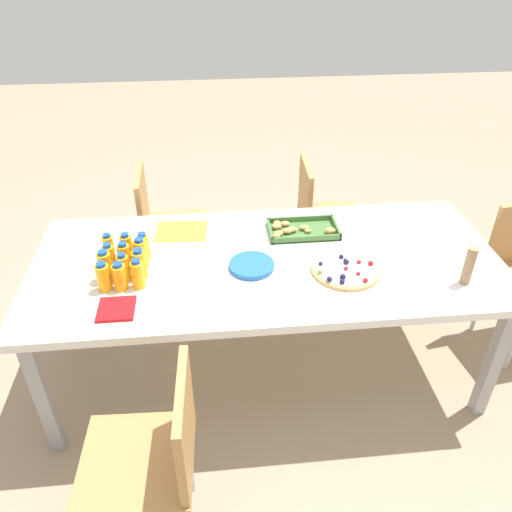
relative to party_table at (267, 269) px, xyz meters
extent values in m
plane|color=gray|center=(0.00, 0.00, -0.67)|extent=(12.00, 12.00, 0.00)
cube|color=white|center=(0.00, 0.00, 0.04)|extent=(2.20, 0.96, 0.04)
cube|color=#99999E|center=(-1.02, -0.40, -0.32)|extent=(0.06, 0.06, 0.68)
cube|color=#99999E|center=(1.02, -0.40, -0.32)|extent=(0.06, 0.06, 0.68)
cube|color=#99999E|center=(-1.02, 0.40, -0.32)|extent=(0.06, 0.06, 0.68)
cube|color=#99999E|center=(1.02, 0.40, -0.32)|extent=(0.06, 0.06, 0.68)
cube|color=#B7844C|center=(0.52, 0.81, -0.22)|extent=(0.42, 0.42, 0.04)
cube|color=#B7844C|center=(0.34, 0.82, -0.03)|extent=(0.05, 0.38, 0.38)
cylinder|color=silver|center=(0.69, 0.96, -0.46)|extent=(0.02, 0.02, 0.41)
cylinder|color=silver|center=(0.68, 0.64, -0.46)|extent=(0.02, 0.02, 0.41)
cylinder|color=silver|center=(0.37, 0.98, -0.46)|extent=(0.02, 0.02, 0.41)
cylinder|color=silver|center=(0.36, 0.66, -0.46)|extent=(0.02, 0.02, 0.41)
cylinder|color=silver|center=(1.27, 0.18, -0.46)|extent=(0.02, 0.02, 0.41)
cube|color=#B7844C|center=(-0.48, 0.79, -0.22)|extent=(0.41, 0.41, 0.04)
cube|color=#B7844C|center=(-0.66, 0.79, -0.03)|extent=(0.04, 0.38, 0.38)
cylinder|color=silver|center=(-0.32, 0.96, -0.46)|extent=(0.02, 0.02, 0.41)
cylinder|color=silver|center=(-0.31, 0.64, -0.46)|extent=(0.02, 0.02, 0.41)
cylinder|color=silver|center=(-0.64, 0.95, -0.46)|extent=(0.02, 0.02, 0.41)
cylinder|color=silver|center=(-0.63, 0.63, -0.46)|extent=(0.02, 0.02, 0.41)
cube|color=#B7844C|center=(-0.57, -0.83, -0.22)|extent=(0.42, 0.42, 0.04)
cube|color=#B7844C|center=(-0.38, -0.84, -0.03)|extent=(0.05, 0.38, 0.38)
cylinder|color=silver|center=(-0.72, -0.67, -0.46)|extent=(0.02, 0.02, 0.41)
cylinder|color=silver|center=(-0.40, -0.68, -0.46)|extent=(0.02, 0.02, 0.41)
cylinder|color=#FAAB14|center=(-0.73, -0.16, 0.12)|extent=(0.06, 0.06, 0.12)
cylinder|color=blue|center=(-0.73, -0.16, 0.19)|extent=(0.04, 0.04, 0.02)
cylinder|color=#FAAC14|center=(-0.66, -0.16, 0.12)|extent=(0.06, 0.06, 0.12)
cylinder|color=blue|center=(-0.66, -0.16, 0.18)|extent=(0.04, 0.04, 0.02)
cylinder|color=#FAAD14|center=(-0.58, -0.16, 0.12)|extent=(0.06, 0.06, 0.12)
cylinder|color=blue|center=(-0.58, -0.16, 0.19)|extent=(0.04, 0.04, 0.02)
cylinder|color=#FAAD14|center=(-0.73, -0.09, 0.13)|extent=(0.06, 0.06, 0.13)
cylinder|color=blue|center=(-0.73, -0.09, 0.20)|extent=(0.04, 0.04, 0.02)
cylinder|color=#F9AD14|center=(-0.65, -0.09, 0.12)|extent=(0.05, 0.05, 0.12)
cylinder|color=blue|center=(-0.65, -0.09, 0.18)|extent=(0.03, 0.03, 0.02)
cylinder|color=#FAAC14|center=(-0.58, -0.08, 0.12)|extent=(0.06, 0.06, 0.13)
cylinder|color=blue|center=(-0.58, -0.08, 0.19)|extent=(0.04, 0.04, 0.02)
cylinder|color=#FAAD14|center=(-0.72, -0.01, 0.12)|extent=(0.05, 0.05, 0.12)
cylinder|color=blue|center=(-0.72, -0.01, 0.19)|extent=(0.04, 0.04, 0.02)
cylinder|color=#FAAC14|center=(-0.65, -0.01, 0.12)|extent=(0.06, 0.06, 0.12)
cylinder|color=blue|center=(-0.65, -0.01, 0.19)|extent=(0.04, 0.04, 0.02)
cylinder|color=#F9AE14|center=(-0.58, 0.00, 0.13)|extent=(0.06, 0.06, 0.13)
cylinder|color=blue|center=(-0.58, 0.00, 0.20)|extent=(0.04, 0.04, 0.02)
cylinder|color=#F9AD14|center=(-0.73, 0.06, 0.12)|extent=(0.05, 0.05, 0.13)
cylinder|color=blue|center=(-0.73, 0.06, 0.19)|extent=(0.03, 0.03, 0.02)
cylinder|color=#F9AD14|center=(-0.65, 0.06, 0.12)|extent=(0.06, 0.06, 0.13)
cylinder|color=blue|center=(-0.65, 0.06, 0.19)|extent=(0.04, 0.04, 0.02)
cylinder|color=#F9AC14|center=(-0.58, 0.06, 0.12)|extent=(0.06, 0.06, 0.12)
cylinder|color=blue|center=(-0.58, 0.06, 0.19)|extent=(0.04, 0.04, 0.02)
cylinder|color=tan|center=(0.34, -0.13, 0.07)|extent=(0.32, 0.32, 0.02)
cylinder|color=white|center=(0.34, -0.13, 0.08)|extent=(0.29, 0.29, 0.01)
sphere|color=red|center=(0.41, -0.11, 0.09)|extent=(0.02, 0.02, 0.02)
sphere|color=#1E1947|center=(0.25, -0.23, 0.09)|extent=(0.03, 0.03, 0.03)
sphere|color=#1E1947|center=(0.35, -0.09, 0.09)|extent=(0.02, 0.02, 0.02)
sphere|color=#66B238|center=(0.22, -0.17, 0.09)|extent=(0.02, 0.02, 0.02)
sphere|color=red|center=(0.34, -0.15, 0.09)|extent=(0.02, 0.02, 0.02)
sphere|color=red|center=(0.46, -0.13, 0.09)|extent=(0.03, 0.03, 0.03)
sphere|color=#1E1947|center=(0.30, -0.25, 0.09)|extent=(0.02, 0.02, 0.02)
sphere|color=#1E1947|center=(0.31, -0.22, 0.09)|extent=(0.03, 0.03, 0.03)
sphere|color=#1E1947|center=(0.34, -0.06, 0.09)|extent=(0.02, 0.02, 0.02)
sphere|color=red|center=(0.40, -0.25, 0.09)|extent=(0.02, 0.02, 0.02)
sphere|color=#1E1947|center=(0.35, -0.11, 0.09)|extent=(0.03, 0.03, 0.03)
sphere|color=#1E1947|center=(0.23, -0.11, 0.09)|extent=(0.02, 0.02, 0.02)
sphere|color=red|center=(0.38, -0.20, 0.09)|extent=(0.02, 0.02, 0.02)
cube|color=#477238|center=(0.21, 0.23, 0.06)|extent=(0.36, 0.21, 0.01)
cube|color=#477238|center=(0.21, 0.13, 0.08)|extent=(0.36, 0.01, 0.03)
cube|color=#477238|center=(0.21, 0.33, 0.08)|extent=(0.36, 0.01, 0.03)
cube|color=#477238|center=(0.04, 0.23, 0.08)|extent=(0.01, 0.21, 0.03)
cube|color=#477238|center=(0.38, 0.23, 0.08)|extent=(0.01, 0.21, 0.03)
ellipsoid|color=tan|center=(0.13, 0.28, 0.08)|extent=(0.05, 0.03, 0.03)
ellipsoid|color=tan|center=(0.08, 0.19, 0.08)|extent=(0.05, 0.03, 0.03)
ellipsoid|color=tan|center=(0.09, 0.29, 0.08)|extent=(0.04, 0.03, 0.03)
ellipsoid|color=tan|center=(0.22, 0.23, 0.08)|extent=(0.05, 0.03, 0.03)
ellipsoid|color=tan|center=(0.23, 0.20, 0.08)|extent=(0.04, 0.03, 0.02)
ellipsoid|color=tan|center=(0.08, 0.26, 0.08)|extent=(0.05, 0.04, 0.03)
ellipsoid|color=tan|center=(0.34, 0.19, 0.08)|extent=(0.06, 0.04, 0.03)
ellipsoid|color=tan|center=(0.16, 0.22, 0.08)|extent=(0.05, 0.03, 0.03)
ellipsoid|color=tan|center=(0.13, 0.21, 0.08)|extent=(0.05, 0.04, 0.03)
ellipsoid|color=tan|center=(0.07, 0.17, 0.08)|extent=(0.04, 0.03, 0.02)
cylinder|color=blue|center=(-0.08, -0.06, 0.06)|extent=(0.21, 0.21, 0.00)
cylinder|color=blue|center=(-0.08, -0.06, 0.07)|extent=(0.21, 0.21, 0.00)
cylinder|color=blue|center=(-0.08, -0.06, 0.07)|extent=(0.21, 0.21, 0.00)
cylinder|color=blue|center=(-0.08, -0.06, 0.08)|extent=(0.21, 0.21, 0.00)
cylinder|color=blue|center=(-0.08, -0.06, 0.08)|extent=(0.21, 0.21, 0.00)
cube|color=red|center=(-0.66, -0.31, 0.07)|extent=(0.15, 0.15, 0.01)
cylinder|color=#9E7A56|center=(0.84, -0.27, 0.15)|extent=(0.04, 0.04, 0.18)
cube|color=yellow|center=(-0.41, 0.29, 0.06)|extent=(0.27, 0.22, 0.01)
camera|label=1|loc=(-0.25, -1.94, 1.40)|focal=35.15mm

